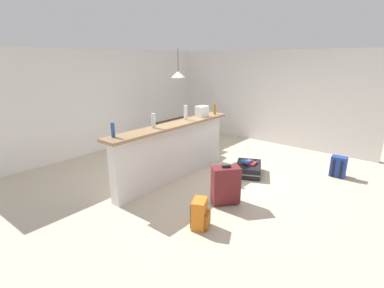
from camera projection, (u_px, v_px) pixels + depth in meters
ground_plane at (204, 175)px, 5.88m from camera, size 13.00×13.00×0.05m
wall_back at (111, 100)px, 7.36m from camera, size 6.60×0.10×2.50m
wall_right at (262, 97)px, 7.95m from camera, size 0.10×6.00×2.50m
partition_half_wall at (174, 153)px, 5.48m from camera, size 2.80×0.20×1.06m
bar_countertop at (173, 125)px, 5.32m from camera, size 2.96×0.40×0.05m
bottle_blue at (113, 130)px, 4.40m from camera, size 0.06×0.06×0.23m
bottle_clear at (153, 121)px, 4.99m from camera, size 0.07×0.07×0.25m
bottle_white at (186, 113)px, 5.64m from camera, size 0.07×0.07×0.29m
bottle_amber at (215, 109)px, 6.20m from camera, size 0.06×0.06×0.24m
grocery_bag at (202, 111)px, 5.97m from camera, size 0.26×0.18×0.22m
dining_table at (181, 125)px, 7.30m from camera, size 1.10×0.80×0.74m
dining_chair_near_partition at (197, 133)px, 6.99m from camera, size 0.46×0.46×0.93m
pendant_lamp at (178, 74)px, 6.87m from camera, size 0.34×0.34×0.71m
suitcase_flat_black at (249, 169)px, 5.83m from camera, size 0.89×0.75×0.22m
backpack_orange at (200, 214)px, 3.97m from camera, size 0.33×0.31×0.42m
backpack_blue at (338, 167)px, 5.69m from camera, size 0.26×0.28×0.42m
suitcase_upright_maroon at (226, 185)px, 4.58m from camera, size 0.49×0.47×0.67m
book_stack at (249, 162)px, 5.78m from camera, size 0.29×0.27×0.08m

